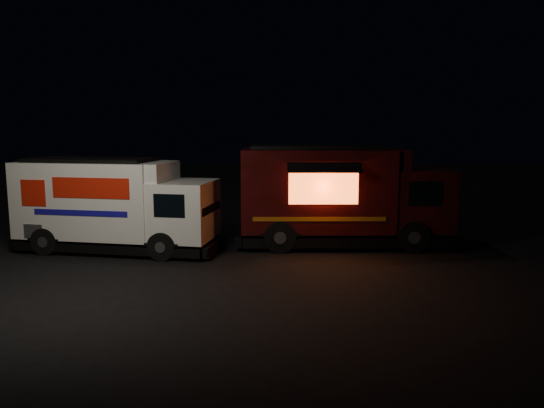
{
  "coord_description": "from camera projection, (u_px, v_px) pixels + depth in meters",
  "views": [
    {
      "loc": [
        1.79,
        -14.73,
        3.85
      ],
      "look_at": [
        2.18,
        2.0,
        1.37
      ],
      "focal_mm": 35.0,
      "sensor_mm": 36.0,
      "label": 1
    }
  ],
  "objects": [
    {
      "name": "white_truck",
      "position": [
        118.0,
        205.0,
        16.3
      ],
      "size": [
        6.62,
        3.41,
        2.86
      ],
      "primitive_type": null,
      "rotation": [
        0.0,
        0.0,
        -0.21
      ],
      "color": "silver",
      "rests_on": "ground"
    },
    {
      "name": "red_truck",
      "position": [
        344.0,
        195.0,
        17.12
      ],
      "size": [
        7.0,
        2.69,
        3.24
      ],
      "primitive_type": null,
      "rotation": [
        0.0,
        0.0,
        -0.02
      ],
      "color": "#3A0A0E",
      "rests_on": "ground"
    },
    {
      "name": "ground",
      "position": [
        197.0,
        262.0,
        15.09
      ],
      "size": [
        80.0,
        80.0,
        0.0
      ],
      "primitive_type": "plane",
      "color": "black",
      "rests_on": "ground"
    }
  ]
}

